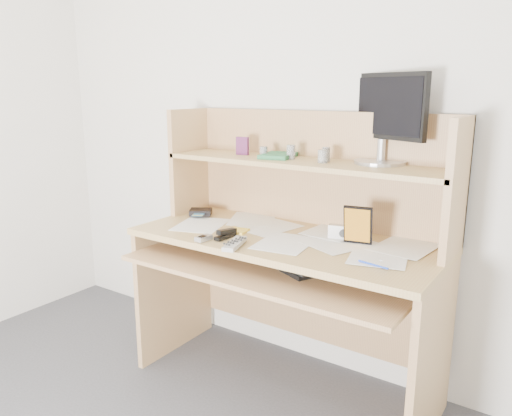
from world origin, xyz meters
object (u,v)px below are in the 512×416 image
Objects in this scene: desk at (293,244)px; tv_remote at (235,244)px; keyboard at (286,261)px; game_case at (358,225)px; monitor at (384,116)px.

desk is 0.35m from tv_remote.
tv_remote is (-0.14, -0.18, 0.10)m from keyboard.
desk is 0.35m from game_case.
desk reaches higher than tv_remote.
monitor is at bearing 32.91° from tv_remote.
monitor is at bearing 73.86° from keyboard.
desk is at bearing -126.24° from monitor.
desk is at bearing 56.41° from tv_remote.
keyboard is 0.25m from tv_remote.
keyboard is 0.35m from game_case.
keyboard is at bearing -166.01° from game_case.
keyboard is (0.05, -0.14, -0.03)m from desk.
desk is 0.71m from monitor.
desk is 8.29× the size of game_case.
game_case is (0.32, -0.01, 0.15)m from desk.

